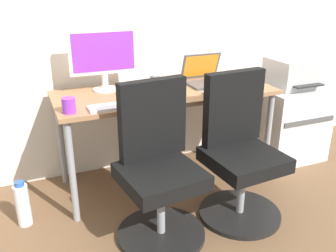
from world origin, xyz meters
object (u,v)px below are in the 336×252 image
printer (293,73)px  desktop_monitor (103,55)px  open_laptop (205,76)px  office_chair_right (239,154)px  coffee_mug (69,105)px  water_bottle_on_floor (23,204)px  office_chair_left (158,170)px  side_cabinet (287,122)px

printer → desktop_monitor: desktop_monitor is taller
open_laptop → desktop_monitor: bearing=172.3°
office_chair_right → printer: 1.09m
office_chair_right → desktop_monitor: 1.14m
coffee_mug → water_bottle_on_floor: bearing=173.7°
desktop_monitor → open_laptop: size_ratio=1.55×
office_chair_left → water_bottle_on_floor: bearing=153.9°
office_chair_right → desktop_monitor: desktop_monitor is taller
water_bottle_on_floor → office_chair_right: bearing=-15.9°
water_bottle_on_floor → printer: bearing=5.2°
printer → open_laptop: size_ratio=1.29×
office_chair_left → open_laptop: 0.96m
office_chair_left → printer: 1.57m
desktop_monitor → office_chair_left: bearing=-80.7°
side_cabinet → open_laptop: open_laptop is taller
water_bottle_on_floor → desktop_monitor: desktop_monitor is taller
open_laptop → coffee_mug: 1.10m
office_chair_left → side_cabinet: bearing=22.2°
office_chair_left → coffee_mug: office_chair_left is taller
open_laptop → office_chair_left: bearing=-135.0°
office_chair_right → coffee_mug: bearing=161.0°
desktop_monitor → open_laptop: bearing=-7.7°
coffee_mug → printer: bearing=7.3°
side_cabinet → desktop_monitor: bearing=174.4°
side_cabinet → printer: bearing=-90.0°
office_chair_left → side_cabinet: (1.42, 0.58, -0.11)m
office_chair_left → desktop_monitor: desktop_monitor is taller
water_bottle_on_floor → open_laptop: size_ratio=1.00×
printer → water_bottle_on_floor: bearing=-174.8°
printer → desktop_monitor: bearing=174.3°
open_laptop → printer: bearing=-3.8°
office_chair_right → side_cabinet: office_chair_right is taller
office_chair_right → office_chair_left: bearing=-180.0°
open_laptop → coffee_mug: size_ratio=3.37×
open_laptop → water_bottle_on_floor: bearing=-169.8°
printer → desktop_monitor: size_ratio=0.83×
side_cabinet → desktop_monitor: 1.69m
office_chair_right → coffee_mug: size_ratio=10.22×
desktop_monitor → coffee_mug: (-0.31, -0.39, -0.20)m
desktop_monitor → side_cabinet: bearing=-5.6°
printer → office_chair_right: bearing=-146.0°
office_chair_left → water_bottle_on_floor: (-0.77, 0.38, -0.28)m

